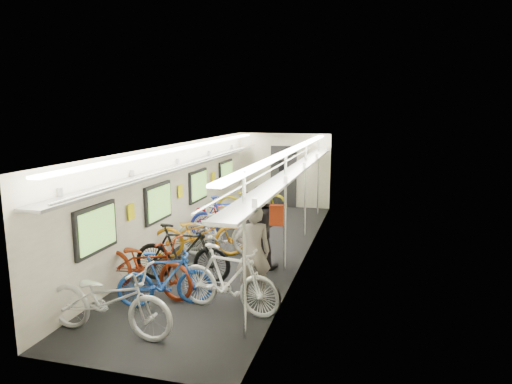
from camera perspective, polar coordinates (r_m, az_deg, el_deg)
The scene contains 16 objects.
train_car_shell at distance 10.83m, azimuth -2.89°, elevation 2.25°, with size 10.00×10.00×10.00m.
bicycle_0 at distance 6.95m, azimuth -17.94°, elevation -12.68°, with size 0.70×2.01×1.06m, color silver.
bicycle_1 at distance 7.69m, azimuth -11.27°, elevation -10.59°, with size 0.44×1.55×0.93m, color #1B47A4.
bicycle_2 at distance 8.23m, azimuth -13.63°, elevation -8.79°, with size 0.70×2.02×1.06m, color maroon.
bicycle_3 at distance 8.62m, azimuth -9.21°, elevation -7.56°, with size 0.52×1.84×1.11m, color black.
bicycle_4 at distance 9.96m, azimuth -7.09°, elevation -5.13°, with size 0.71×2.05×1.07m, color #BC7511.
bicycle_5 at distance 10.01m, azimuth -4.31°, elevation -4.81°, with size 0.54×1.90×1.14m, color silver.
bicycle_6 at distance 10.30m, azimuth -4.71°, elevation -4.82°, with size 0.65×1.87×0.98m, color #B5B5BA.
bicycle_7 at distance 11.35m, azimuth -3.74°, elevation -3.15°, with size 0.50×1.78×1.07m, color #1C31AB.
bicycle_8 at distance 11.52m, azimuth -3.99°, elevation -2.97°, with size 0.71×2.02×1.06m, color maroon.
bicycle_9 at distance 12.66m, azimuth -0.22°, elevation -2.01°, with size 0.44×1.55×0.93m, color black.
bicycle_10 at distance 13.34m, azimuth -0.49°, elevation -1.02°, with size 0.73×2.08×1.09m, color gold.
bicycle_11 at distance 7.32m, azimuth -3.48°, elevation -10.84°, with size 0.51×1.81×1.08m, color white.
passenger_near at distance 7.66m, azimuth -0.38°, elevation -7.58°, with size 0.61×0.40×1.66m, color gray.
passenger_mid at distance 9.20m, azimuth 0.39°, elevation -4.39°, with size 0.82×0.64×1.68m, color black.
backpack at distance 8.31m, azimuth 2.61°, elevation -2.92°, with size 0.26×0.14×0.38m, color #9E2A0F.
Camera 1 is at (2.94, -9.49, 3.20)m, focal length 32.00 mm.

